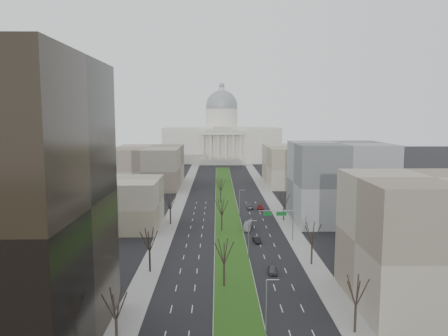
{
  "coord_description": "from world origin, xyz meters",
  "views": [
    {
      "loc": [
        -3.25,
        -39.24,
        32.14
      ],
      "look_at": [
        -0.85,
        113.48,
        13.85
      ],
      "focal_mm": 35.0,
      "sensor_mm": 36.0,
      "label": 1
    }
  ],
  "objects": [
    {
      "name": "building_tan_right",
      "position": [
        33.0,
        32.0,
        11.0
      ],
      "size": [
        26.0,
        24.0,
        22.0
      ],
      "primitive_type": "cube",
      "color": "gray",
      "rests_on": "ground"
    },
    {
      "name": "building_grey_right",
      "position": [
        34.0,
        92.0,
        12.0
      ],
      "size": [
        28.0,
        26.0,
        24.0
      ],
      "primitive_type": "cube",
      "color": "slate",
      "rests_on": "ground"
    },
    {
      "name": "sidewalk_right",
      "position": [
        17.5,
        95.0,
        0.07
      ],
      "size": [
        5.0,
        330.0,
        0.15
      ],
      "primitive_type": "cube",
      "color": "gray",
      "rests_on": "ground"
    },
    {
      "name": "tree_median_a",
      "position": [
        -2.0,
        40.0,
        7.0
      ],
      "size": [
        5.4,
        5.4,
        9.72
      ],
      "color": "black",
      "rests_on": "ground"
    },
    {
      "name": "tree_left_near",
      "position": [
        -17.2,
        18.0,
        6.61
      ],
      "size": [
        5.1,
        5.1,
        9.18
      ],
      "color": "black",
      "rests_on": "ground"
    },
    {
      "name": "tree_left_mid",
      "position": [
        -17.2,
        48.0,
        7.0
      ],
      "size": [
        5.4,
        5.4,
        9.72
      ],
      "color": "black",
      "rests_on": "ground"
    },
    {
      "name": "streetlamp_median_c",
      "position": [
        3.76,
        95.0,
        4.81
      ],
      "size": [
        1.9,
        0.2,
        9.16
      ],
      "color": "gray",
      "rests_on": "ground"
    },
    {
      "name": "streetlamp_median_a",
      "position": [
        3.76,
        20.0,
        4.81
      ],
      "size": [
        1.9,
        0.2,
        9.16
      ],
      "color": "gray",
      "rests_on": "ground"
    },
    {
      "name": "sidewalk_left",
      "position": [
        -17.5,
        95.0,
        0.07
      ],
      "size": [
        5.0,
        330.0,
        0.15
      ],
      "primitive_type": "cube",
      "color": "gray",
      "rests_on": "ground"
    },
    {
      "name": "car_black",
      "position": [
        6.8,
        68.89,
        0.7
      ],
      "size": [
        2.15,
        4.42,
        1.4
      ],
      "primitive_type": "imported",
      "rotation": [
        0.0,
        0.0,
        0.16
      ],
      "color": "black",
      "rests_on": "ground"
    },
    {
      "name": "mast_arm_signs",
      "position": [
        13.49,
        70.03,
        6.11
      ],
      "size": [
        9.12,
        0.24,
        8.09
      ],
      "color": "gray",
      "rests_on": "ground"
    },
    {
      "name": "tree_right_far",
      "position": [
        17.2,
        92.0,
        6.53
      ],
      "size": [
        5.04,
        5.04,
        9.07
      ],
      "color": "black",
      "rests_on": "ground"
    },
    {
      "name": "building_far_left",
      "position": [
        -35.0,
        160.0,
        9.0
      ],
      "size": [
        30.0,
        40.0,
        18.0
      ],
      "primitive_type": "cube",
      "color": "gray",
      "rests_on": "ground"
    },
    {
      "name": "car_grey_near",
      "position": [
        8.02,
        46.98,
        0.72
      ],
      "size": [
        1.85,
        4.29,
        1.44
      ],
      "primitive_type": "imported",
      "rotation": [
        0.0,
        0.0,
        -0.04
      ],
      "color": "#43464A",
      "rests_on": "ground"
    },
    {
      "name": "median",
      "position": [
        0.0,
        118.99,
        0.1
      ],
      "size": [
        8.0,
        222.03,
        0.2
      ],
      "color": "#999993",
      "rests_on": "ground"
    },
    {
      "name": "car_grey_far",
      "position": [
        8.08,
        109.37,
        0.65
      ],
      "size": [
        2.23,
        4.73,
        1.31
      ],
      "primitive_type": "imported",
      "rotation": [
        0.0,
        0.0,
        -0.01
      ],
      "color": "#53575B",
      "rests_on": "ground"
    },
    {
      "name": "building_beige_left",
      "position": [
        -33.0,
        85.0,
        7.0
      ],
      "size": [
        26.0,
        22.0,
        14.0
      ],
      "primitive_type": "cube",
      "color": "gray",
      "rests_on": "ground"
    },
    {
      "name": "ground",
      "position": [
        0.0,
        120.0,
        0.0
      ],
      "size": [
        600.0,
        600.0,
        0.0
      ],
      "primitive_type": "plane",
      "color": "black",
      "rests_on": "ground"
    },
    {
      "name": "tree_median_b",
      "position": [
        -2.0,
        80.0,
        7.0
      ],
      "size": [
        5.4,
        5.4,
        9.72
      ],
      "color": "black",
      "rests_on": "ground"
    },
    {
      "name": "tree_right_mid",
      "position": [
        17.2,
        52.0,
        7.16
      ],
      "size": [
        5.52,
        5.52,
        9.94
      ],
      "color": "black",
      "rests_on": "ground"
    },
    {
      "name": "box_van",
      "position": [
        5.5,
        82.34,
        1.09
      ],
      "size": [
        3.08,
        8.0,
        2.17
      ],
      "primitive_type": "imported",
      "rotation": [
        0.0,
        0.0,
        -0.17
      ],
      "color": "#BCBCBC",
      "rests_on": "ground"
    },
    {
      "name": "streetlamp_median_b",
      "position": [
        3.76,
        55.0,
        4.81
      ],
      "size": [
        1.9,
        0.2,
        9.16
      ],
      "color": "gray",
      "rests_on": "ground"
    },
    {
      "name": "car_red",
      "position": [
        11.59,
        108.12,
        0.73
      ],
      "size": [
        2.35,
        5.16,
        1.46
      ],
      "primitive_type": "imported",
      "rotation": [
        0.0,
        0.0,
        -0.06
      ],
      "color": "maroon",
      "rests_on": "ground"
    },
    {
      "name": "capitol",
      "position": [
        0.0,
        269.59,
        16.31
      ],
      "size": [
        80.0,
        46.0,
        55.0
      ],
      "color": "beige",
      "rests_on": "ground"
    },
    {
      "name": "tree_right_near",
      "position": [
        17.2,
        22.0,
        6.69
      ],
      "size": [
        5.16,
        5.16,
        9.29
      ],
      "color": "black",
      "rests_on": "ground"
    },
    {
      "name": "tree_left_far",
      "position": [
        -17.2,
        88.0,
        6.84
      ],
      "size": [
        5.28,
        5.28,
        9.5
      ],
      "color": "black",
      "rests_on": "ground"
    },
    {
      "name": "tree_median_c",
      "position": [
        -2.0,
        120.0,
        7.0
      ],
      "size": [
        5.4,
        5.4,
        9.72
      ],
      "color": "black",
      "rests_on": "ground"
    },
    {
      "name": "building_far_right",
      "position": [
        35.0,
        165.0,
        9.0
      ],
      "size": [
        30.0,
        40.0,
        18.0
      ],
      "primitive_type": "cube",
      "color": "gray",
      "rests_on": "ground"
    }
  ]
}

